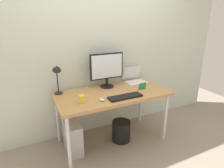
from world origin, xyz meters
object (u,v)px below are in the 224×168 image
at_px(keyboard, 125,97).
at_px(coffee_mug, 82,99).
at_px(desk_lamp, 57,72).
at_px(laptop, 134,78).
at_px(mouse, 102,99).
at_px(desk, 112,97).
at_px(computer_tower, 73,137).
at_px(wastebasket, 121,131).
at_px(photo_frame, 142,86).
at_px(monitor, 107,68).

height_order(keyboard, coffee_mug, coffee_mug).
distance_m(desk_lamp, keyboard, 0.91).
xyz_separation_m(laptop, mouse, (-0.74, -0.45, -0.04)).
relative_size(laptop, coffee_mug, 2.97).
distance_m(desk, mouse, 0.31).
height_order(computer_tower, wastebasket, computer_tower).
bearing_deg(desk_lamp, photo_frame, -15.89).
bearing_deg(mouse, monitor, 58.54).
height_order(desk_lamp, keyboard, desk_lamp).
height_order(mouse, coffee_mug, coffee_mug).
bearing_deg(laptop, wastebasket, -141.10).
bearing_deg(mouse, laptop, 31.40).
bearing_deg(desk, desk_lamp, 159.86).
height_order(laptop, keyboard, laptop).
height_order(desk, keyboard, keyboard).
xyz_separation_m(monitor, keyboard, (0.04, -0.47, -0.26)).
xyz_separation_m(desk, photo_frame, (0.44, -0.07, 0.11)).
height_order(desk, wastebasket, desk).
xyz_separation_m(desk, monitor, (0.03, 0.24, 0.33)).
distance_m(monitor, coffee_mug, 0.67).
distance_m(monitor, mouse, 0.57).
bearing_deg(desk, coffee_mug, -163.04).
bearing_deg(laptop, keyboard, -131.95).
bearing_deg(keyboard, desk, 107.24).
bearing_deg(coffee_mug, photo_frame, 4.49).
bearing_deg(desk_lamp, coffee_mug, -64.04).
bearing_deg(desk, keyboard, -72.76).
height_order(mouse, wastebasket, mouse).
distance_m(computer_tower, wastebasket, 0.69).
bearing_deg(desk_lamp, keyboard, -33.01).
relative_size(computer_tower, wastebasket, 1.40).
relative_size(keyboard, mouse, 4.89).
bearing_deg(laptop, desk_lamp, -179.05).
distance_m(keyboard, computer_tower, 0.87).
xyz_separation_m(laptop, computer_tower, (-1.08, -0.25, -0.59)).
bearing_deg(desk_lamp, desk, -20.14).
bearing_deg(mouse, coffee_mug, 167.67).
bearing_deg(keyboard, laptop, 48.05).
relative_size(monitor, laptop, 1.55).
height_order(monitor, computer_tower, monitor).
bearing_deg(photo_frame, desk_lamp, 164.11).
distance_m(laptop, photo_frame, 0.34).
xyz_separation_m(desk_lamp, photo_frame, (1.09, -0.31, -0.25)).
bearing_deg(desk, computer_tower, 179.75).
distance_m(monitor, keyboard, 0.54).
distance_m(mouse, wastebasket, 0.71).
bearing_deg(mouse, desk, 40.18).
height_order(desk_lamp, photo_frame, desk_lamp).
height_order(laptop, mouse, laptop).
bearing_deg(computer_tower, mouse, -29.87).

